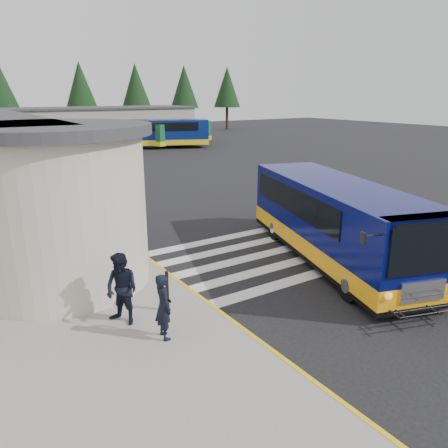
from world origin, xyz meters
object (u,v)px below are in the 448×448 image
bollard (167,291)px  far_bus_a (161,132)px  transit_bus (335,224)px  pedestrian_a (163,306)px  far_bus_b (179,133)px  pedestrian_b (122,289)px

bollard → far_bus_a: bearing=64.8°
transit_bus → far_bus_a: bearing=92.5°
pedestrian_a → far_bus_a: (17.06, 36.04, 0.74)m
bollard → far_bus_a: 38.52m
pedestrian_a → far_bus_b: (19.81, 36.99, 0.51)m
pedestrian_b → bollard: (1.24, -0.01, -0.37)m
pedestrian_b → far_bus_a: size_ratio=0.18×
far_bus_a → far_bus_b: size_ratio=1.15×
pedestrian_a → bollard: pedestrian_a is taller
bollard → far_bus_a: (16.38, 34.85, 0.99)m
transit_bus → pedestrian_a: bearing=-149.7°
bollard → far_bus_b: far_bus_b is taller
pedestrian_b → far_bus_b: (20.37, 35.78, 0.39)m
pedestrian_a → bollard: (0.67, 1.19, -0.25)m
transit_bus → bollard: (-6.81, -0.44, -0.63)m
far_bus_b → pedestrian_a: bearing=131.6°
far_bus_b → bollard: bearing=131.7°
far_bus_a → far_bus_b: (2.75, 0.95, -0.24)m
far_bus_b → transit_bus: bearing=140.6°
bollard → far_bus_b: bearing=61.9°
far_bus_a → pedestrian_b: bearing=176.4°
pedestrian_b → bollard: bearing=60.9°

